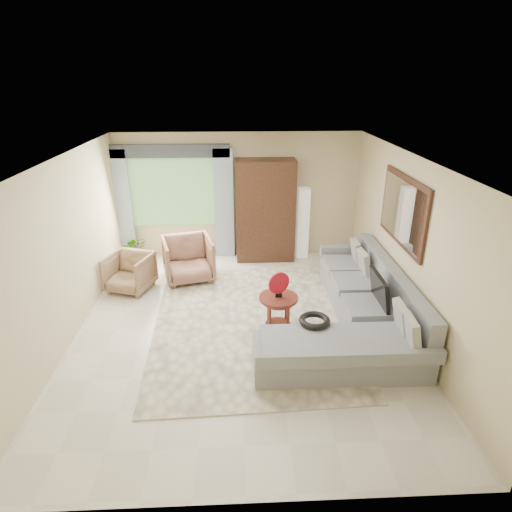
{
  "coord_description": "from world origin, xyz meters",
  "views": [
    {
      "loc": [
        -0.03,
        -5.73,
        3.64
      ],
      "look_at": [
        0.25,
        0.35,
        1.05
      ],
      "focal_mm": 30.0,
      "sensor_mm": 36.0,
      "label": 1
    }
  ],
  "objects_px": {
    "sectional_sofa": "(358,314)",
    "armoire": "(265,211)",
    "floor_lamp": "(303,223)",
    "armchair_right": "(188,259)",
    "armchair_left": "(130,272)",
    "tv_screen": "(380,289)",
    "coffee_table": "(278,313)",
    "potted_plant": "(135,249)"
  },
  "relations": [
    {
      "from": "tv_screen",
      "to": "armoire",
      "type": "distance_m",
      "value": 3.31
    },
    {
      "from": "potted_plant",
      "to": "armoire",
      "type": "height_order",
      "value": "armoire"
    },
    {
      "from": "floor_lamp",
      "to": "armoire",
      "type": "bearing_deg",
      "value": -175.71
    },
    {
      "from": "potted_plant",
      "to": "tv_screen",
      "type": "bearing_deg",
      "value": -34.26
    },
    {
      "from": "coffee_table",
      "to": "floor_lamp",
      "type": "relative_size",
      "value": 0.39
    },
    {
      "from": "armchair_left",
      "to": "floor_lamp",
      "type": "relative_size",
      "value": 0.5
    },
    {
      "from": "tv_screen",
      "to": "armchair_left",
      "type": "height_order",
      "value": "tv_screen"
    },
    {
      "from": "sectional_sofa",
      "to": "armchair_right",
      "type": "bearing_deg",
      "value": 145.01
    },
    {
      "from": "coffee_table",
      "to": "armoire",
      "type": "height_order",
      "value": "armoire"
    },
    {
      "from": "armchair_right",
      "to": "potted_plant",
      "type": "bearing_deg",
      "value": 128.27
    },
    {
      "from": "sectional_sofa",
      "to": "armchair_right",
      "type": "xyz_separation_m",
      "value": [
        -2.76,
        1.93,
        0.13
      ]
    },
    {
      "from": "coffee_table",
      "to": "armchair_left",
      "type": "relative_size",
      "value": 0.78
    },
    {
      "from": "armoire",
      "to": "potted_plant",
      "type": "bearing_deg",
      "value": -178.81
    },
    {
      "from": "armchair_left",
      "to": "potted_plant",
      "type": "xyz_separation_m",
      "value": [
        -0.18,
        1.3,
        -0.06
      ]
    },
    {
      "from": "coffee_table",
      "to": "armchair_right",
      "type": "xyz_separation_m",
      "value": [
        -1.54,
        1.88,
        0.11
      ]
    },
    {
      "from": "coffee_table",
      "to": "tv_screen",
      "type": "bearing_deg",
      "value": -3.28
    },
    {
      "from": "potted_plant",
      "to": "armoire",
      "type": "bearing_deg",
      "value": 1.19
    },
    {
      "from": "sectional_sofa",
      "to": "tv_screen",
      "type": "bearing_deg",
      "value": -8.52
    },
    {
      "from": "tv_screen",
      "to": "armchair_right",
      "type": "height_order",
      "value": "tv_screen"
    },
    {
      "from": "tv_screen",
      "to": "coffee_table",
      "type": "distance_m",
      "value": 1.54
    },
    {
      "from": "potted_plant",
      "to": "sectional_sofa",
      "type": "bearing_deg",
      "value": -35.64
    },
    {
      "from": "armchair_left",
      "to": "sectional_sofa",
      "type": "bearing_deg",
      "value": -4.27
    },
    {
      "from": "coffee_table",
      "to": "armchair_left",
      "type": "distance_m",
      "value": 2.97
    },
    {
      "from": "tv_screen",
      "to": "coffee_table",
      "type": "bearing_deg",
      "value": 176.72
    },
    {
      "from": "tv_screen",
      "to": "armoire",
      "type": "xyz_separation_m",
      "value": [
        -1.5,
        2.94,
        0.33
      ]
    },
    {
      "from": "tv_screen",
      "to": "armoire",
      "type": "bearing_deg",
      "value": 117.05
    },
    {
      "from": "sectional_sofa",
      "to": "armchair_left",
      "type": "bearing_deg",
      "value": 157.77
    },
    {
      "from": "coffee_table",
      "to": "potted_plant",
      "type": "height_order",
      "value": "coffee_table"
    },
    {
      "from": "tv_screen",
      "to": "coffee_table",
      "type": "height_order",
      "value": "tv_screen"
    },
    {
      "from": "coffee_table",
      "to": "armoire",
      "type": "xyz_separation_m",
      "value": [
        -0.01,
        2.85,
        0.74
      ]
    },
    {
      "from": "sectional_sofa",
      "to": "potted_plant",
      "type": "relative_size",
      "value": 6.23
    },
    {
      "from": "tv_screen",
      "to": "armoire",
      "type": "height_order",
      "value": "armoire"
    },
    {
      "from": "sectional_sofa",
      "to": "armoire",
      "type": "xyz_separation_m",
      "value": [
        -1.23,
        2.9,
        0.77
      ]
    },
    {
      "from": "sectional_sofa",
      "to": "floor_lamp",
      "type": "distance_m",
      "value": 3.03
    },
    {
      "from": "tv_screen",
      "to": "armchair_right",
      "type": "bearing_deg",
      "value": 146.92
    },
    {
      "from": "floor_lamp",
      "to": "armchair_right",
      "type": "bearing_deg",
      "value": -156.13
    },
    {
      "from": "coffee_table",
      "to": "armchair_left",
      "type": "height_order",
      "value": "armchair_left"
    },
    {
      "from": "tv_screen",
      "to": "floor_lamp",
      "type": "xyz_separation_m",
      "value": [
        -0.7,
        3.0,
        0.03
      ]
    },
    {
      "from": "armchair_right",
      "to": "tv_screen",
      "type": "bearing_deg",
      "value": -47.75
    },
    {
      "from": "armoire",
      "to": "floor_lamp",
      "type": "distance_m",
      "value": 0.86
    },
    {
      "from": "sectional_sofa",
      "to": "coffee_table",
      "type": "xyz_separation_m",
      "value": [
        -1.22,
        0.05,
        0.03
      ]
    },
    {
      "from": "armchair_left",
      "to": "potted_plant",
      "type": "bearing_deg",
      "value": 116.07
    }
  ]
}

